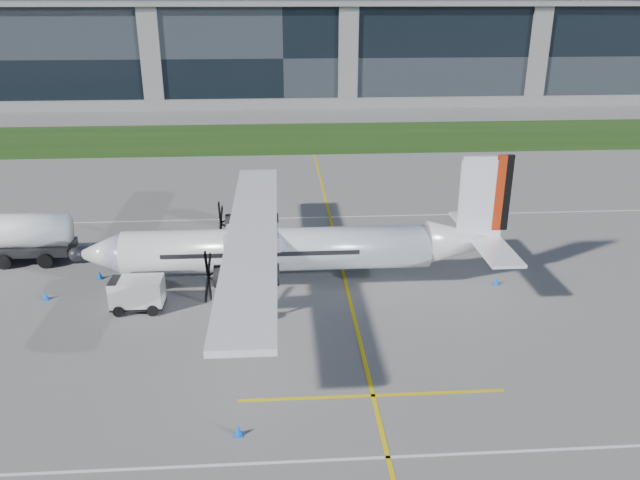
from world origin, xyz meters
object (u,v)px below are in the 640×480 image
at_px(safety_cone_tail, 496,281).
at_px(safety_cone_nose_stbd, 100,275).
at_px(safety_cone_fwd, 45,295).
at_px(pylon_east, 587,1).
at_px(baggage_tug, 138,294).
at_px(turboprop_aircraft, 293,225).
at_px(ground_crew_person, 117,295).
at_px(safety_cone_portwing, 238,430).

height_order(safety_cone_tail, safety_cone_nose_stbd, same).
bearing_deg(safety_cone_fwd, pylon_east, 55.52).
height_order(pylon_east, baggage_tug, pylon_east).
height_order(turboprop_aircraft, safety_cone_nose_stbd, turboprop_aircraft).
relative_size(turboprop_aircraft, safety_cone_tail, 53.63).
bearing_deg(baggage_tug, turboprop_aircraft, 14.71).
relative_size(turboprop_aircraft, safety_cone_nose_stbd, 53.63).
height_order(pylon_east, turboprop_aircraft, pylon_east).
distance_m(turboprop_aircraft, ground_crew_person, 10.70).
bearing_deg(safety_cone_tail, turboprop_aircraft, 177.58).
height_order(safety_cone_fwd, safety_cone_nose_stbd, same).
height_order(pylon_east, ground_crew_person, pylon_east).
xyz_separation_m(safety_cone_portwing, safety_cone_nose_stbd, (-9.55, 15.67, 0.00)).
relative_size(ground_crew_person, safety_cone_tail, 4.07).
relative_size(safety_cone_portwing, safety_cone_tail, 1.00).
relative_size(ground_crew_person, safety_cone_fwd, 4.07).
xyz_separation_m(baggage_tug, ground_crew_person, (-1.05, -0.25, 0.09)).
xyz_separation_m(turboprop_aircraft, baggage_tug, (-8.89, -2.33, -3.09)).
height_order(turboprop_aircraft, safety_cone_tail, turboprop_aircraft).
height_order(baggage_tug, safety_cone_portwing, baggage_tug).
distance_m(safety_cone_fwd, safety_cone_nose_stbd, 3.64).
bearing_deg(turboprop_aircraft, pylon_east, 59.49).
bearing_deg(safety_cone_portwing, safety_cone_nose_stbd, 121.37).
relative_size(safety_cone_portwing, safety_cone_nose_stbd, 1.00).
height_order(turboprop_aircraft, baggage_tug, turboprop_aircraft).
bearing_deg(ground_crew_person, turboprop_aircraft, -90.27).
xyz_separation_m(safety_cone_fwd, safety_cone_portwing, (11.98, -12.95, 0.00)).
height_order(safety_cone_fwd, safety_cone_tail, same).
bearing_deg(ground_crew_person, baggage_tug, -91.51).
distance_m(pylon_east, safety_cone_nose_stbd, 173.34).
relative_size(baggage_tug, safety_cone_tail, 6.20).
height_order(turboprop_aircraft, safety_cone_portwing, turboprop_aircraft).
bearing_deg(safety_cone_portwing, pylon_east, 60.97).
bearing_deg(turboprop_aircraft, safety_cone_nose_stbd, 170.82).
bearing_deg(safety_cone_fwd, baggage_tug, -15.45).
height_order(pylon_east, safety_cone_fwd, pylon_east).
distance_m(pylon_east, ground_crew_person, 175.82).
relative_size(turboprop_aircraft, ground_crew_person, 13.17).
height_order(pylon_east, safety_cone_nose_stbd, pylon_east).
xyz_separation_m(turboprop_aircraft, safety_cone_nose_stbd, (-12.18, 1.97, -3.77)).
xyz_separation_m(baggage_tug, safety_cone_portwing, (6.26, -11.37, -0.68)).
height_order(baggage_tug, safety_cone_nose_stbd, baggage_tug).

